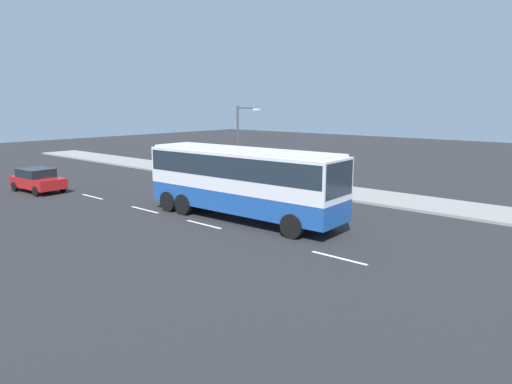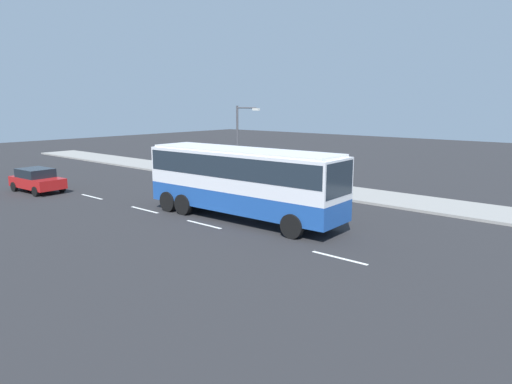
% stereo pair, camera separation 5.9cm
% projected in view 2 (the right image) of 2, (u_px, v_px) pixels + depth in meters
% --- Properties ---
extents(ground_plane, '(120.00, 120.00, 0.00)m').
position_uv_depth(ground_plane, '(269.00, 223.00, 22.49)').
color(ground_plane, '#28282B').
extents(sidewalk_curb, '(80.00, 4.00, 0.15)m').
position_uv_depth(sidewalk_curb, '(357.00, 194.00, 29.20)').
color(sidewalk_curb, gray).
rests_on(sidewalk_curb, ground_plane).
extents(lane_centreline, '(26.68, 0.16, 0.01)m').
position_uv_depth(lane_centreline, '(144.00, 210.00, 25.31)').
color(lane_centreline, white).
rests_on(lane_centreline, ground_plane).
extents(coach_bus, '(11.03, 3.02, 3.59)m').
position_uv_depth(coach_bus, '(242.00, 176.00, 22.79)').
color(coach_bus, '#1E4C9E').
rests_on(coach_bus, ground_plane).
extents(car_red_compact, '(4.22, 2.19, 1.56)m').
position_uv_depth(car_red_compact, '(37.00, 180.00, 30.30)').
color(car_red_compact, '#B21919').
rests_on(car_red_compact, ground_plane).
extents(pedestrian_near_curb, '(0.32, 0.32, 1.77)m').
position_uv_depth(pedestrian_near_curb, '(317.00, 174.00, 30.32)').
color(pedestrian_near_curb, black).
rests_on(pedestrian_near_curb, sidewalk_curb).
extents(street_lamp, '(2.13, 0.24, 5.51)m').
position_uv_depth(street_lamp, '(240.00, 137.00, 32.94)').
color(street_lamp, '#47474C').
rests_on(street_lamp, sidewalk_curb).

